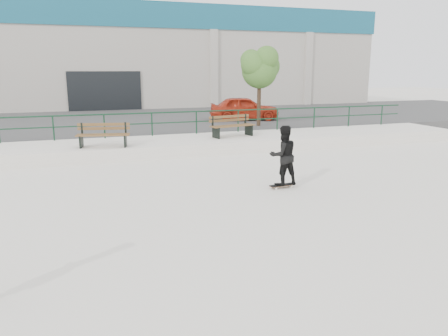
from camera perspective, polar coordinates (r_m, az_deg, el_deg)
name	(u,v)px	position (r m, az deg, el deg)	size (l,w,h in m)	color
ground	(196,238)	(8.99, -3.66, -9.09)	(120.00, 120.00, 0.00)	silver
ledge	(133,148)	(17.96, -11.74, 2.60)	(30.00, 3.00, 0.50)	silver
parking_strip	(114,123)	(26.33, -14.16, 5.66)	(60.00, 14.00, 0.50)	#404040
railing	(128,120)	(19.10, -12.39, 6.18)	(28.00, 0.06, 1.03)	#153A24
commercial_building	(96,54)	(40.13, -16.35, 14.06)	(44.20, 16.33, 8.00)	#B4ADA2
bench_left	(103,135)	(16.94, -15.47, 4.17)	(2.00, 0.95, 0.89)	brown
bench_right	(232,126)	(18.84, 1.04, 5.51)	(2.08, 0.98, 0.92)	brown
tree	(260,66)	(22.46, 4.72, 13.08)	(2.23, 1.98, 3.96)	#3F2F1F
red_car	(244,108)	(25.13, 2.67, 7.82)	(1.58, 3.93, 1.34)	#AE2A15
skateboard	(282,185)	(12.71, 7.62, -2.25)	(0.80, 0.29, 0.09)	black
standing_skater	(283,155)	(12.51, 7.74, 1.63)	(0.83, 0.65, 1.71)	black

